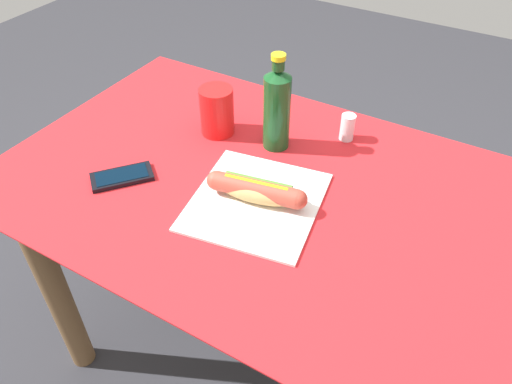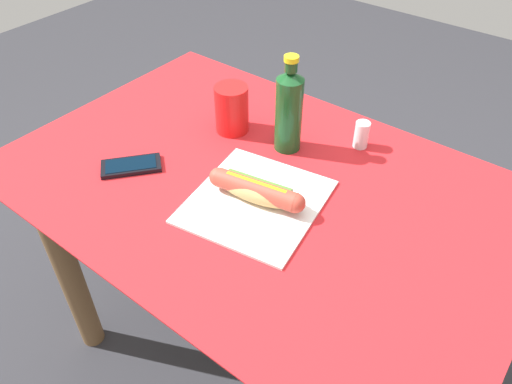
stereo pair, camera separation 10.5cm
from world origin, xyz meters
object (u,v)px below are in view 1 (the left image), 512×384
object	(u,v)px
hot_dog	(256,190)
soda_bottle	(277,108)
drinking_cup	(217,111)
salt_shaker	(347,127)
cell_phone	(122,177)

from	to	relation	value
hot_dog	soda_bottle	distance (m)	0.23
hot_dog	drinking_cup	distance (m)	0.29
soda_bottle	salt_shaker	world-z (taller)	soda_bottle
hot_dog	cell_phone	size ratio (longest dim) A/B	1.51
cell_phone	salt_shaker	distance (m)	0.56
hot_dog	salt_shaker	distance (m)	0.33
salt_shaker	cell_phone	bearing A→B (deg)	-133.29
hot_dog	soda_bottle	size ratio (longest dim) A/B	0.92
hot_dog	cell_phone	xyz separation A→B (m)	(-0.31, -0.08, -0.03)
hot_dog	drinking_cup	world-z (taller)	drinking_cup
soda_bottle	hot_dog	bearing A→B (deg)	-72.84
cell_phone	salt_shaker	size ratio (longest dim) A/B	2.17
salt_shaker	soda_bottle	bearing A→B (deg)	-141.06
cell_phone	soda_bottle	bearing A→B (deg)	50.42
soda_bottle	drinking_cup	xyz separation A→B (m)	(-0.16, -0.02, -0.05)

